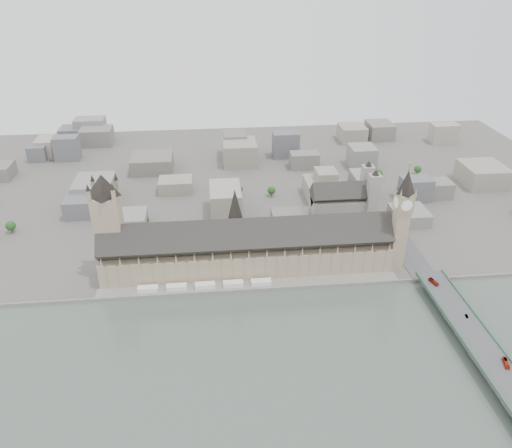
{
  "coord_description": "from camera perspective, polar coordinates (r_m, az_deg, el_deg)",
  "views": [
    {
      "loc": [
        -31.54,
        -370.65,
        264.08
      ],
      "look_at": [
        10.61,
        43.88,
        35.45
      ],
      "focal_mm": 35.0,
      "sensor_mm": 36.0,
      "label": 1
    }
  ],
  "objects": [
    {
      "name": "city_skyline_inland",
      "position": [
        663.39,
        -2.69,
        7.04
      ],
      "size": [
        720.0,
        360.0,
        38.0
      ],
      "primitive_type": null,
      "color": "gray",
      "rests_on": "ground"
    },
    {
      "name": "terrace_tents",
      "position": [
        447.16,
        -5.85,
        -6.99
      ],
      "size": [
        118.0,
        7.0,
        4.0
      ],
      "color": "white",
      "rests_on": "river_terrace"
    },
    {
      "name": "car_silver",
      "position": [
        433.57,
        22.94,
        -9.65
      ],
      "size": [
        2.27,
        4.59,
        1.45
      ],
      "primitive_type": "imported",
      "rotation": [
        0.0,
        0.0,
        -0.17
      ],
      "color": "gray",
      "rests_on": "westminster_bridge"
    },
    {
      "name": "river_terrace",
      "position": [
        449.54,
        -0.69,
        -7.07
      ],
      "size": [
        270.0,
        15.0,
        2.0
      ],
      "primitive_type": "cube",
      "color": "gray",
      "rests_on": "ground"
    },
    {
      "name": "red_bus_north",
      "position": [
        462.44,
        19.63,
        -6.23
      ],
      "size": [
        5.57,
        11.2,
        3.04
      ],
      "primitive_type": "imported",
      "rotation": [
        0.0,
        0.0,
        0.29
      ],
      "color": "#A81D13",
      "rests_on": "westminster_bridge"
    },
    {
      "name": "victoria_tower",
      "position": [
        457.32,
        -16.53,
        0.29
      ],
      "size": [
        30.0,
        30.0,
        100.0
      ],
      "color": "tan",
      "rests_on": "ground"
    },
    {
      "name": "park_trees",
      "position": [
        501.75,
        -2.53,
        -2.03
      ],
      "size": [
        110.0,
        30.0,
        15.0
      ],
      "primitive_type": null,
      "color": "#1B4A1A",
      "rests_on": "ground"
    },
    {
      "name": "westminster_bridge",
      "position": [
        429.76,
        22.86,
        -11.01
      ],
      "size": [
        25.0,
        325.0,
        10.25
      ],
      "primitive_type": "cube",
      "color": "#474749",
      "rests_on": "ground"
    },
    {
      "name": "westminster_abbey",
      "position": [
        542.44,
        10.05,
        2.14
      ],
      "size": [
        68.0,
        36.0,
        64.0
      ],
      "color": "gray",
      "rests_on": "ground"
    },
    {
      "name": "central_tower",
      "position": [
        447.54,
        -2.4,
        1.3
      ],
      "size": [
        13.0,
        13.0,
        48.0
      ],
      "color": "tan",
      "rests_on": "ground"
    },
    {
      "name": "embankment_wall",
      "position": [
        443.2,
        -0.6,
        -7.58
      ],
      "size": [
        600.0,
        1.5,
        3.0
      ],
      "primitive_type": "cube",
      "color": "gray",
      "rests_on": "ground"
    },
    {
      "name": "bridge_parapets",
      "position": [
        398.18,
        25.88,
        -14.31
      ],
      "size": [
        25.0,
        235.0,
        1.15
      ],
      "primitive_type": null,
      "color": "#346046",
      "rests_on": "westminster_bridge"
    },
    {
      "name": "river_thames",
      "position": [
        336.19,
        1.96,
        -23.04
      ],
      "size": [
        600.0,
        600.0,
        0.0
      ],
      "primitive_type": "plane",
      "color": "#465248",
      "rests_on": "ground"
    },
    {
      "name": "red_bus_south",
      "position": [
        401.0,
        26.67,
        -14.0
      ],
      "size": [
        5.25,
        11.08,
        3.01
      ],
      "primitive_type": "imported",
      "rotation": [
        0.0,
        0.0,
        -0.26
      ],
      "color": "red",
      "rests_on": "westminster_bridge"
    },
    {
      "name": "ground",
      "position": [
        456.19,
        -0.77,
        -6.62
      ],
      "size": [
        900.0,
        900.0,
        0.0
      ],
      "primitive_type": "plane",
      "color": "#595651",
      "rests_on": "ground"
    },
    {
      "name": "palace_of_westminster",
      "position": [
        460.03,
        -1.01,
        -2.9
      ],
      "size": [
        265.0,
        40.73,
        55.44
      ],
      "color": "tan",
      "rests_on": "ground"
    },
    {
      "name": "elizabeth_tower",
      "position": [
        463.2,
        16.35,
        1.1
      ],
      "size": [
        17.0,
        17.0,
        107.5
      ],
      "color": "tan",
      "rests_on": "ground"
    }
  ]
}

